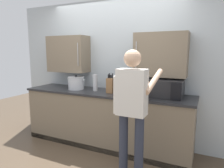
% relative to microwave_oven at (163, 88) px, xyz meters
% --- Properties ---
extents(ground_plane, '(9.63, 9.63, 0.00)m').
position_rel_microwave_oven_xyz_m(ground_plane, '(-0.96, -0.86, -1.08)').
color(ground_plane, '#4C3D2D').
extents(back_wall_tiled, '(4.12, 0.44, 2.53)m').
position_rel_microwave_oven_xyz_m(back_wall_tiled, '(-0.96, 0.29, 0.26)').
color(back_wall_tiled, '#B2BCC1').
rests_on(back_wall_tiled, ground_plane).
extents(counter_unit, '(2.92, 0.68, 0.95)m').
position_rel_microwave_oven_xyz_m(counter_unit, '(-0.96, -0.04, -0.61)').
color(counter_unit, '#756651').
rests_on(counter_unit, ground_plane).
extents(microwave_oven, '(0.63, 0.78, 0.26)m').
position_rel_microwave_oven_xyz_m(microwave_oven, '(0.00, 0.00, 0.00)').
color(microwave_oven, black).
rests_on(microwave_oven, counter_unit).
extents(thermos_flask, '(0.09, 0.09, 0.29)m').
position_rel_microwave_oven_xyz_m(thermos_flask, '(-1.15, -0.04, 0.01)').
color(thermos_flask, '#B7BABF').
rests_on(thermos_flask, counter_unit).
extents(stock_pot, '(0.38, 0.29, 0.26)m').
position_rel_microwave_oven_xyz_m(stock_pot, '(-1.54, -0.05, -0.02)').
color(stock_pot, '#B7BABF').
rests_on(stock_pot, counter_unit).
extents(knife_block, '(0.11, 0.15, 0.33)m').
position_rel_microwave_oven_xyz_m(knife_block, '(-0.84, -0.06, -0.01)').
color(knife_block, brown).
rests_on(knife_block, counter_unit).
extents(person_figure, '(0.48, 0.64, 1.64)m').
position_rel_microwave_oven_xyz_m(person_figure, '(-0.19, -0.84, -0.09)').
color(person_figure, '#282D3D').
rests_on(person_figure, ground_plane).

